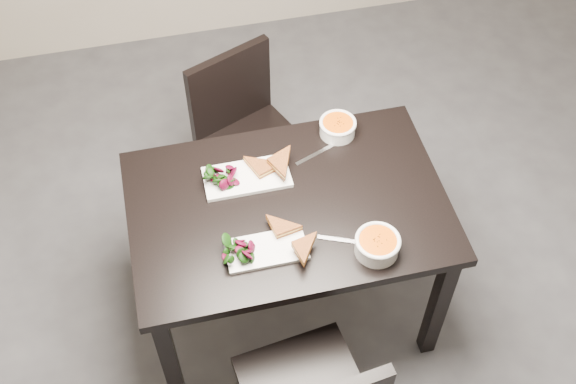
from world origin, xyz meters
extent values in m
cube|color=black|center=(-0.30, 0.47, 0.73)|extent=(1.20, 0.80, 0.04)
cube|color=black|center=(-0.84, 0.13, 0.35)|extent=(0.06, 0.06, 0.71)
cube|color=black|center=(0.24, 0.13, 0.35)|extent=(0.06, 0.06, 0.71)
cube|color=black|center=(-0.84, 0.81, 0.35)|extent=(0.06, 0.06, 0.71)
cube|color=black|center=(0.24, 0.81, 0.35)|extent=(0.06, 0.06, 0.71)
cube|color=black|center=(-0.22, 0.07, 0.21)|extent=(0.04, 0.04, 0.41)
cube|color=black|center=(-0.31, 1.07, 0.43)|extent=(0.55, 0.55, 0.04)
cube|color=black|center=(-0.41, 0.83, 0.21)|extent=(0.05, 0.05, 0.41)
cube|color=black|center=(-0.08, 0.98, 0.21)|extent=(0.05, 0.05, 0.41)
cube|color=black|center=(-0.55, 1.17, 0.21)|extent=(0.05, 0.05, 0.41)
cube|color=black|center=(-0.22, 1.31, 0.21)|extent=(0.05, 0.05, 0.41)
cube|color=black|center=(-0.39, 1.25, 0.65)|extent=(0.40, 0.20, 0.40)
cube|color=white|center=(-0.42, 0.28, 0.76)|extent=(0.29, 0.15, 0.01)
cylinder|color=white|center=(-0.04, 0.19, 0.78)|extent=(0.16, 0.16, 0.06)
cylinder|color=#E25F0A|center=(-0.04, 0.19, 0.81)|extent=(0.14, 0.14, 0.02)
torus|color=white|center=(-0.04, 0.19, 0.82)|extent=(0.16, 0.16, 0.02)
cube|color=silver|center=(-0.15, 0.26, 0.75)|extent=(0.17, 0.08, 0.00)
cube|color=white|center=(-0.42, 0.63, 0.76)|extent=(0.33, 0.17, 0.02)
cylinder|color=white|center=(-0.02, 0.78, 0.78)|extent=(0.14, 0.14, 0.06)
cylinder|color=#E25F0A|center=(-0.02, 0.78, 0.80)|extent=(0.12, 0.12, 0.02)
torus|color=white|center=(-0.02, 0.78, 0.81)|extent=(0.15, 0.15, 0.01)
cube|color=silver|center=(-0.14, 0.69, 0.75)|extent=(0.17, 0.08, 0.00)
camera|label=1|loc=(-0.67, -1.14, 2.88)|focal=44.74mm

